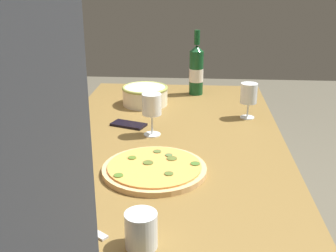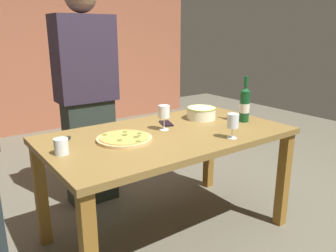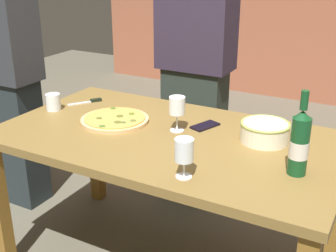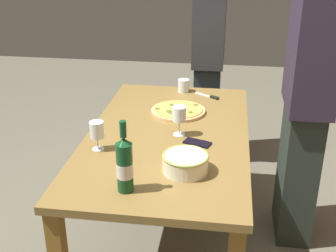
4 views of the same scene
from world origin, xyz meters
name	(u,v)px [view 1 (image 1 of 4)]	position (x,y,z in m)	size (l,w,h in m)	color
dining_table	(168,158)	(0.00, 0.00, 0.66)	(1.60, 0.90, 0.75)	brown
pizza	(155,169)	(-0.31, 0.02, 0.76)	(0.34, 0.34, 0.03)	#DEAF73
serving_bowl	(145,95)	(0.41, 0.14, 0.80)	(0.22, 0.22, 0.09)	#EEEACB
wine_bottle	(196,70)	(0.62, -0.10, 0.88)	(0.07, 0.07, 0.33)	#134622
wine_glass_near_pizza	(152,106)	(0.01, 0.06, 0.87)	(0.08, 0.08, 0.17)	white
wine_glass_by_bottle	(249,94)	(0.25, -0.33, 0.86)	(0.07, 0.07, 0.16)	white
cup_amber	(141,230)	(-0.70, 0.01, 0.79)	(0.08, 0.08, 0.09)	white
cell_phone	(129,125)	(0.11, 0.17, 0.76)	(0.07, 0.14, 0.01)	black
pizza_knife	(73,220)	(-0.61, 0.20, 0.76)	(0.13, 0.17, 0.02)	silver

